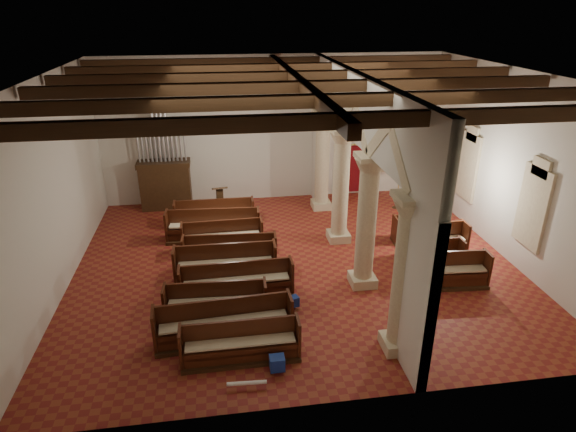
# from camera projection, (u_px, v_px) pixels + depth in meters

# --- Properties ---
(floor) EXTENTS (14.00, 14.00, 0.00)m
(floor) POSITION_uv_depth(u_px,v_px,m) (296.00, 264.00, 15.70)
(floor) COLOR maroon
(floor) RESTS_ON ground
(ceiling) EXTENTS (14.00, 14.00, 0.00)m
(ceiling) POSITION_uv_depth(u_px,v_px,m) (297.00, 74.00, 13.27)
(ceiling) COLOR black
(ceiling) RESTS_ON wall_back
(wall_back) EXTENTS (14.00, 0.02, 6.00)m
(wall_back) POSITION_uv_depth(u_px,v_px,m) (273.00, 130.00, 19.91)
(wall_back) COLOR silver
(wall_back) RESTS_ON floor
(wall_front) EXTENTS (14.00, 0.02, 6.00)m
(wall_front) POSITION_uv_depth(u_px,v_px,m) (348.00, 281.00, 9.06)
(wall_front) COLOR silver
(wall_front) RESTS_ON floor
(wall_left) EXTENTS (0.02, 12.00, 6.00)m
(wall_left) POSITION_uv_depth(u_px,v_px,m) (51.00, 189.00, 13.55)
(wall_left) COLOR silver
(wall_left) RESTS_ON floor
(wall_right) EXTENTS (0.02, 12.00, 6.00)m
(wall_right) POSITION_uv_depth(u_px,v_px,m) (511.00, 166.00, 15.43)
(wall_right) COLOR silver
(wall_right) RESTS_ON floor
(ceiling_beams) EXTENTS (13.80, 11.80, 0.30)m
(ceiling_beams) POSITION_uv_depth(u_px,v_px,m) (297.00, 81.00, 13.35)
(ceiling_beams) COLOR #3B2413
(ceiling_beams) RESTS_ON wall_back
(arcade) EXTENTS (0.90, 11.90, 6.00)m
(arcade) POSITION_uv_depth(u_px,v_px,m) (355.00, 156.00, 14.50)
(arcade) COLOR beige
(arcade) RESTS_ON floor
(window_right_a) EXTENTS (0.03, 1.00, 2.20)m
(window_right_a) POSITION_uv_depth(u_px,v_px,m) (534.00, 207.00, 14.39)
(window_right_a) COLOR #306D5A
(window_right_a) RESTS_ON wall_right
(window_right_b) EXTENTS (0.03, 1.00, 2.20)m
(window_right_b) POSITION_uv_depth(u_px,v_px,m) (469.00, 166.00, 18.01)
(window_right_b) COLOR #306D5A
(window_right_b) RESTS_ON wall_right
(window_back) EXTENTS (1.00, 0.03, 2.20)m
(window_back) POSITION_uv_depth(u_px,v_px,m) (387.00, 144.00, 20.89)
(window_back) COLOR #306D5A
(window_back) RESTS_ON wall_back
(pipe_organ) EXTENTS (2.10, 0.85, 4.40)m
(pipe_organ) POSITION_uv_depth(u_px,v_px,m) (165.00, 176.00, 19.52)
(pipe_organ) COLOR #3B2413
(pipe_organ) RESTS_ON floor
(lectern) EXTENTS (0.62, 0.63, 1.40)m
(lectern) POSITION_uv_depth(u_px,v_px,m) (220.00, 205.00, 18.82)
(lectern) COLOR #3E2713
(lectern) RESTS_ON floor
(dossal_curtain) EXTENTS (1.80, 0.07, 2.17)m
(dossal_curtain) POSITION_uv_depth(u_px,v_px,m) (353.00, 169.00, 21.05)
(dossal_curtain) COLOR maroon
(dossal_curtain) RESTS_ON floor
(processional_banner) EXTENTS (0.57, 0.73, 2.50)m
(processional_banner) POSITION_uv_depth(u_px,v_px,m) (398.00, 189.00, 19.70)
(processional_banner) COLOR #3B2413
(processional_banner) RESTS_ON floor
(hymnal_box_a) EXTENTS (0.35, 0.28, 0.35)m
(hymnal_box_a) POSITION_uv_depth(u_px,v_px,m) (277.00, 363.00, 10.98)
(hymnal_box_a) COLOR navy
(hymnal_box_a) RESTS_ON floor
(hymnal_box_b) EXTENTS (0.35, 0.32, 0.29)m
(hymnal_box_b) POSITION_uv_depth(u_px,v_px,m) (293.00, 301.00, 13.30)
(hymnal_box_b) COLOR navy
(hymnal_box_b) RESTS_ON floor
(hymnal_box_c) EXTENTS (0.38, 0.33, 0.35)m
(hymnal_box_c) POSITION_uv_depth(u_px,v_px,m) (245.00, 274.00, 14.61)
(hymnal_box_c) COLOR navy
(hymnal_box_c) RESTS_ON floor
(tube_heater_a) EXTENTS (0.88, 0.14, 0.09)m
(tube_heater_a) POSITION_uv_depth(u_px,v_px,m) (247.00, 383.00, 10.56)
(tube_heater_a) COLOR white
(tube_heater_a) RESTS_ON floor
(tube_heater_b) EXTENTS (1.04, 0.18, 0.10)m
(tube_heater_b) POSITION_uv_depth(u_px,v_px,m) (219.00, 315.00, 12.87)
(tube_heater_b) COLOR silver
(tube_heater_b) RESTS_ON floor
(nave_pew_0) EXTENTS (2.81, 0.69, 1.01)m
(nave_pew_0) POSITION_uv_depth(u_px,v_px,m) (241.00, 348.00, 11.36)
(nave_pew_0) COLOR #3B2413
(nave_pew_0) RESTS_ON floor
(nave_pew_1) EXTENTS (3.46, 0.95, 1.11)m
(nave_pew_1) POSITION_uv_depth(u_px,v_px,m) (224.00, 328.00, 12.01)
(nave_pew_1) COLOR #3B2413
(nave_pew_1) RESTS_ON floor
(nave_pew_2) EXTENTS (2.74, 0.81, 1.03)m
(nave_pew_2) POSITION_uv_depth(u_px,v_px,m) (216.00, 307.00, 12.88)
(nave_pew_2) COLOR #3B2413
(nave_pew_2) RESTS_ON floor
(nave_pew_3) EXTENTS (3.27, 0.77, 1.04)m
(nave_pew_3) POSITION_uv_depth(u_px,v_px,m) (237.00, 286.00, 13.84)
(nave_pew_3) COLOR #3B2413
(nave_pew_3) RESTS_ON floor
(nave_pew_4) EXTENTS (3.10, 0.81, 1.15)m
(nave_pew_4) POSITION_uv_depth(u_px,v_px,m) (226.00, 269.00, 14.67)
(nave_pew_4) COLOR #3B2413
(nave_pew_4) RESTS_ON floor
(nave_pew_5) EXTENTS (3.05, 0.86, 1.01)m
(nave_pew_5) POSITION_uv_depth(u_px,v_px,m) (230.00, 255.00, 15.56)
(nave_pew_5) COLOR #3B2413
(nave_pew_5) RESTS_ON floor
(nave_pew_6) EXTENTS (2.79, 0.75, 1.02)m
(nave_pew_6) POSITION_uv_depth(u_px,v_px,m) (223.00, 240.00, 16.53)
(nave_pew_6) COLOR #3B2413
(nave_pew_6) RESTS_ON floor
(nave_pew_7) EXTENTS (3.36, 0.96, 1.13)m
(nave_pew_7) POSITION_uv_depth(u_px,v_px,m) (213.00, 230.00, 17.19)
(nave_pew_7) COLOR #3B2413
(nave_pew_7) RESTS_ON floor
(nave_pew_8) EXTENTS (2.98, 0.72, 1.06)m
(nave_pew_8) POSITION_uv_depth(u_px,v_px,m) (215.00, 218.00, 18.20)
(nave_pew_8) COLOR #3B2413
(nave_pew_8) RESTS_ON floor
(aisle_pew_0) EXTENTS (2.06, 0.85, 1.07)m
(aisle_pew_0) POSITION_uv_depth(u_px,v_px,m) (454.00, 275.00, 14.37)
(aisle_pew_0) COLOR #3B2413
(aisle_pew_0) RESTS_ON floor
(aisle_pew_1) EXTENTS (1.74, 0.67, 1.00)m
(aisle_pew_1) POSITION_uv_depth(u_px,v_px,m) (435.00, 260.00, 15.26)
(aisle_pew_1) COLOR #3B2413
(aisle_pew_1) RESTS_ON floor
(aisle_pew_2) EXTENTS (1.99, 0.78, 1.15)m
(aisle_pew_2) POSITION_uv_depth(u_px,v_px,m) (436.00, 245.00, 16.08)
(aisle_pew_2) COLOR #3B2413
(aisle_pew_2) RESTS_ON floor
(aisle_pew_3) EXTENTS (1.72, 0.77, 1.00)m
(aisle_pew_3) POSITION_uv_depth(u_px,v_px,m) (416.00, 233.00, 17.03)
(aisle_pew_3) COLOR #3B2413
(aisle_pew_3) RESTS_ON floor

